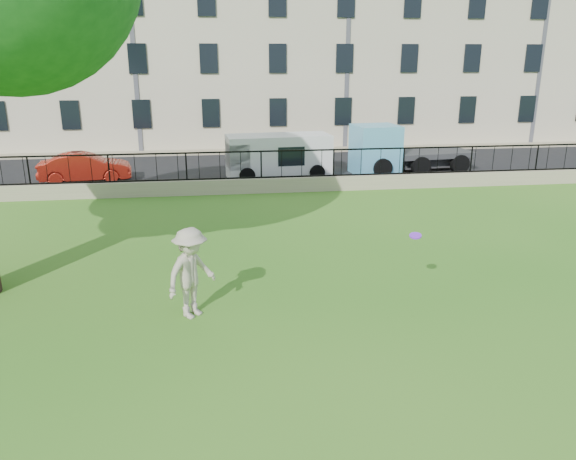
{
  "coord_description": "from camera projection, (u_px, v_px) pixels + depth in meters",
  "views": [
    {
      "loc": [
        -1.95,
        -10.45,
        5.46
      ],
      "look_at": [
        -0.05,
        3.5,
        1.03
      ],
      "focal_mm": 35.0,
      "sensor_mm": 36.0,
      "label": 1
    }
  ],
  "objects": [
    {
      "name": "street",
      "position": [
        253.0,
        170.0,
        27.55
      ],
      "size": [
        60.0,
        9.0,
        0.01
      ],
      "primitive_type": "cube",
      "color": "black",
      "rests_on": "ground"
    },
    {
      "name": "white_van",
      "position": [
        278.0,
        156.0,
        25.59
      ],
      "size": [
        4.8,
        2.19,
        1.96
      ],
      "primitive_type": "cube",
      "rotation": [
        0.0,
        0.0,
        0.08
      ],
      "color": "silver",
      "rests_on": "street"
    },
    {
      "name": "blue_truck",
      "position": [
        409.0,
        148.0,
        26.74
      ],
      "size": [
        5.65,
        2.55,
        2.29
      ],
      "primitive_type": "cube",
      "rotation": [
        0.0,
        0.0,
        0.11
      ],
      "color": "#60B7E2",
      "rests_on": "street"
    },
    {
      "name": "man",
      "position": [
        191.0,
        273.0,
        11.94
      ],
      "size": [
        1.44,
        1.44,
        2.0
      ],
      "primitive_type": "imported",
      "rotation": [
        0.0,
        0.0,
        0.79
      ],
      "color": "#B5A893",
      "rests_on": "ground"
    },
    {
      "name": "iron_railing",
      "position": [
        261.0,
        165.0,
        22.76
      ],
      "size": [
        50.0,
        0.05,
        1.13
      ],
      "color": "black",
      "rests_on": "retaining_wall"
    },
    {
      "name": "frisbee",
      "position": [
        415.0,
        236.0,
        12.47
      ],
      "size": [
        0.31,
        0.3,
        0.12
      ],
      "primitive_type": "cylinder",
      "rotation": [
        0.21,
        -0.14,
        0.13
      ],
      "color": "#8429E8"
    },
    {
      "name": "sidewalk",
      "position": [
        246.0,
        151.0,
        32.45
      ],
      "size": [
        60.0,
        1.4,
        0.12
      ],
      "primitive_type": "cube",
      "color": "gray",
      "rests_on": "ground"
    },
    {
      "name": "retaining_wall",
      "position": [
        261.0,
        185.0,
        23.02
      ],
      "size": [
        50.0,
        0.4,
        0.6
      ],
      "primitive_type": "cube",
      "color": "gray",
      "rests_on": "ground"
    },
    {
      "name": "red_sedan",
      "position": [
        85.0,
        168.0,
        24.82
      ],
      "size": [
        4.04,
        1.8,
        1.29
      ],
      "primitive_type": "imported",
      "rotation": [
        0.0,
        0.0,
        1.68
      ],
      "color": "#AC2215",
      "rests_on": "street"
    },
    {
      "name": "ground",
      "position": [
        313.0,
        326.0,
        11.77
      ],
      "size": [
        120.0,
        120.0,
        0.0
      ],
      "primitive_type": "plane",
      "color": "#2F731B",
      "rests_on": "ground"
    },
    {
      "name": "building_row",
      "position": [
        238.0,
        30.0,
        35.74
      ],
      "size": [
        56.4,
        10.4,
        13.8
      ],
      "color": "beige",
      "rests_on": "ground"
    }
  ]
}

